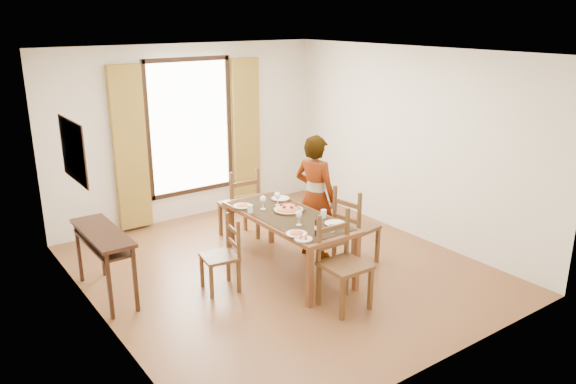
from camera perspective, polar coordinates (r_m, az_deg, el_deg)
ground at (r=7.24m, az=-0.67°, el=-7.83°), size 5.00×5.00×0.00m
room_shell at (r=6.82m, az=-1.37°, el=4.32°), size 4.60×5.10×2.74m
console_table at (r=6.66m, az=-18.30°, el=-4.71°), size 0.38×1.20×0.80m
dining_table at (r=6.92m, az=-0.00°, el=-2.87°), size 0.80×1.89×0.76m
chair_west at (r=6.62m, az=-6.71°, el=-6.57°), size 0.44×0.44×0.88m
chair_north at (r=8.04m, az=-4.92°, el=-1.41°), size 0.51×0.51×1.06m
chair_south at (r=6.21m, az=5.58°, el=-7.39°), size 0.47×0.47×1.06m
chair_east at (r=7.26m, az=6.79°, el=-3.68°), size 0.53×0.53×1.05m
man at (r=7.36m, az=2.77°, el=-0.48°), size 0.84×0.76×1.65m
plate_sw at (r=6.28m, az=0.86°, el=-4.15°), size 0.27×0.27×0.05m
plate_se at (r=6.60m, az=4.78°, el=-3.08°), size 0.27×0.27×0.05m
plate_nw at (r=7.19m, az=-4.65°, el=-1.32°), size 0.27×0.27×0.05m
plate_ne at (r=7.46m, az=-0.76°, el=-0.56°), size 0.27×0.27×0.05m
pasta_platter at (r=7.02m, az=0.06°, el=-1.55°), size 0.40×0.40×0.10m
caprese_plate at (r=6.15m, az=1.57°, el=-4.69°), size 0.20×0.20×0.04m
wine_glass_a at (r=6.54m, az=1.12°, el=-2.63°), size 0.08×0.08×0.18m
wine_glass_b at (r=7.20m, az=-1.07°, el=-0.69°), size 0.08×0.08×0.18m
wine_glass_c at (r=7.07m, az=-2.55°, el=-1.06°), size 0.08×0.08×0.18m
tumbler_a at (r=6.80m, az=3.63°, el=-2.22°), size 0.07×0.07×0.10m
tumbler_b at (r=6.97m, az=-3.87°, el=-1.73°), size 0.07×0.07×0.10m
tumbler_c at (r=6.38m, az=4.51°, el=-3.60°), size 0.07×0.07×0.10m
wine_bottle at (r=6.23m, az=3.02°, el=-3.39°), size 0.07×0.07×0.25m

